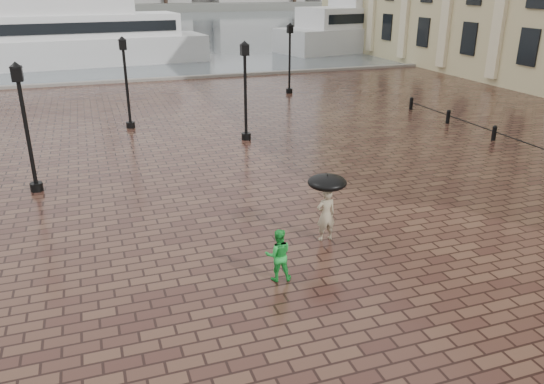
{
  "coord_description": "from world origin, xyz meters",
  "views": [
    {
      "loc": [
        -3.83,
        -9.45,
        6.93
      ],
      "look_at": [
        0.76,
        3.78,
        1.4
      ],
      "focal_mm": 35.0,
      "sensor_mm": 36.0,
      "label": 1
    }
  ],
  "objects_px": {
    "street_lamps": "(135,83)",
    "adult_pedestrian": "(326,215)",
    "child_pedestrian": "(278,255)",
    "ferry_near": "(65,37)",
    "ferry_far": "(384,25)"
  },
  "relations": [
    {
      "from": "adult_pedestrian",
      "to": "ferry_far",
      "type": "distance_m",
      "value": 50.22
    },
    {
      "from": "street_lamps",
      "to": "adult_pedestrian",
      "type": "bearing_deg",
      "value": -75.58
    },
    {
      "from": "adult_pedestrian",
      "to": "child_pedestrian",
      "type": "xyz_separation_m",
      "value": [
        -2.02,
        -1.63,
        -0.1
      ]
    },
    {
      "from": "street_lamps",
      "to": "ferry_far",
      "type": "distance_m",
      "value": 41.3
    },
    {
      "from": "street_lamps",
      "to": "adult_pedestrian",
      "type": "height_order",
      "value": "street_lamps"
    },
    {
      "from": "child_pedestrian",
      "to": "ferry_near",
      "type": "xyz_separation_m",
      "value": [
        -5.34,
        41.26,
        1.76
      ]
    },
    {
      "from": "child_pedestrian",
      "to": "ferry_near",
      "type": "bearing_deg",
      "value": -70.14
    },
    {
      "from": "ferry_near",
      "to": "ferry_far",
      "type": "bearing_deg",
      "value": -0.11
    },
    {
      "from": "ferry_near",
      "to": "ferry_far",
      "type": "distance_m",
      "value": 34.08
    },
    {
      "from": "child_pedestrian",
      "to": "ferry_near",
      "type": "distance_m",
      "value": 41.65
    },
    {
      "from": "street_lamps",
      "to": "ferry_far",
      "type": "height_order",
      "value": "ferry_far"
    },
    {
      "from": "child_pedestrian",
      "to": "ferry_near",
      "type": "relative_size",
      "value": 0.05
    },
    {
      "from": "street_lamps",
      "to": "child_pedestrian",
      "type": "bearing_deg",
      "value": -83.95
    },
    {
      "from": "ferry_near",
      "to": "child_pedestrian",
      "type": "bearing_deg",
      "value": -87.66
    },
    {
      "from": "adult_pedestrian",
      "to": "child_pedestrian",
      "type": "distance_m",
      "value": 2.6
    }
  ]
}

